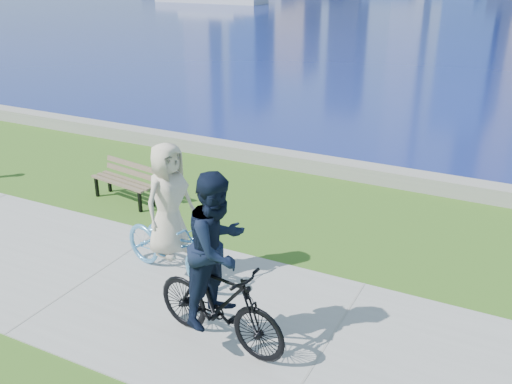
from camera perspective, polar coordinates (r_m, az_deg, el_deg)
ground at (r=9.70m, az=-15.99°, el=-8.09°), size 320.00×320.00×0.00m
concrete_path at (r=9.69m, az=-15.99°, el=-8.04°), size 80.00×3.50×0.02m
seawall at (r=14.29m, az=0.68°, el=3.67°), size 90.00×0.50×0.35m
park_bench at (r=12.24m, az=-12.87°, el=1.33°), size 1.60×0.78×0.79m
cyclist_woman at (r=9.02m, az=-8.55°, el=-3.70°), size 1.16×2.18×2.24m
cyclist_man at (r=7.32m, az=-3.78°, el=-8.44°), size 0.87×2.09×2.43m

